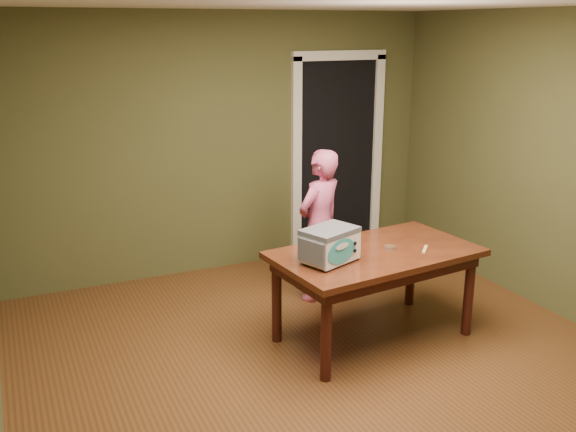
{
  "coord_description": "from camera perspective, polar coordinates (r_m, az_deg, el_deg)",
  "views": [
    {
      "loc": [
        -2.08,
        -3.58,
        2.45
      ],
      "look_at": [
        0.03,
        1.0,
        0.95
      ],
      "focal_mm": 40.0,
      "sensor_mm": 36.0,
      "label": 1
    }
  ],
  "objects": [
    {
      "name": "baking_pan",
      "position": [
        5.16,
        9.05,
        -2.75
      ],
      "size": [
        0.1,
        0.1,
        0.02
      ],
      "color": "silver",
      "rests_on": "dining_table"
    },
    {
      "name": "floor",
      "position": [
        4.81,
        4.84,
        -14.12
      ],
      "size": [
        5.0,
        5.0,
        0.0
      ],
      "primitive_type": "plane",
      "color": "brown",
      "rests_on": "ground"
    },
    {
      "name": "dining_table",
      "position": [
        5.13,
        7.75,
        -4.13
      ],
      "size": [
        1.69,
        1.07,
        0.75
      ],
      "rotation": [
        0.0,
        0.0,
        0.11
      ],
      "color": "#38170C",
      "rests_on": "floor"
    },
    {
      "name": "doorway",
      "position": [
        7.33,
        3.24,
        5.6
      ],
      "size": [
        1.1,
        0.66,
        2.25
      ],
      "color": "black",
      "rests_on": "ground"
    },
    {
      "name": "spatula",
      "position": [
        5.19,
        12.08,
        -2.89
      ],
      "size": [
        0.14,
        0.15,
        0.01
      ],
      "primitive_type": "cube",
      "rotation": [
        0.0,
        0.0,
        0.81
      ],
      "color": "#D9B65E",
      "rests_on": "dining_table"
    },
    {
      "name": "toy_oven",
      "position": [
        4.77,
        3.74,
        -2.49
      ],
      "size": [
        0.49,
        0.41,
        0.26
      ],
      "rotation": [
        0.0,
        0.0,
        0.37
      ],
      "color": "#4C4F54",
      "rests_on": "dining_table"
    },
    {
      "name": "room_shell",
      "position": [
        4.2,
        5.4,
        6.32
      ],
      "size": [
        4.52,
        5.02,
        2.61
      ],
      "color": "#484A27",
      "rests_on": "ground"
    },
    {
      "name": "child",
      "position": [
        5.84,
        2.84,
        -0.86
      ],
      "size": [
        0.6,
        0.51,
        1.41
      ],
      "primitive_type": "imported",
      "rotation": [
        0.0,
        0.0,
        3.55
      ],
      "color": "#C5517A",
      "rests_on": "floor"
    }
  ]
}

